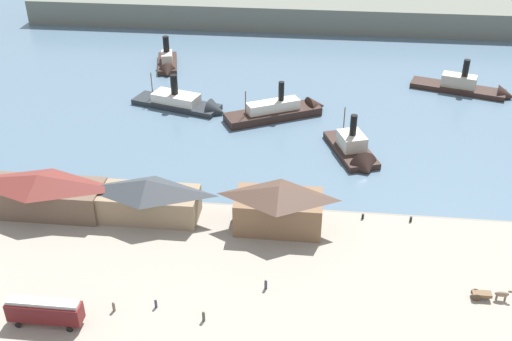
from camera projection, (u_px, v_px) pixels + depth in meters
The scene contains 20 objects.
ground_plane at pixel (268, 201), 112.19m from camera, with size 320.00×320.00×0.00m, color slate.
quay_promenade at pixel (255, 277), 93.08m from camera, with size 110.00×36.00×1.20m, color gray.
seawall_edge at pixel (266, 210), 108.86m from camera, with size 110.00×0.80×1.00m, color slate.
ferry_shed_west_terminal at pixel (41, 193), 105.52m from camera, with size 22.03×8.13×7.32m.
ferry_shed_customs_shed at pixel (148, 198), 104.05m from camera, with size 17.60×7.62×7.35m.
ferry_shed_central_terminal at pixel (279, 206), 101.26m from camera, with size 14.78×8.33×8.02m.
street_tram at pixel (45, 310), 82.49m from camera, with size 10.34×2.48×4.16m.
horse_cart at pixel (490, 294), 87.48m from camera, with size 5.62×1.32×1.87m.
pedestrian_walking_west at pixel (204, 316), 83.82m from camera, with size 0.44×0.44×1.76m.
pedestrian_by_tram at pixel (266, 284), 89.45m from camera, with size 0.43×0.43×1.75m.
pedestrian_standing_center at pixel (114, 307), 85.50m from camera, with size 0.41×0.41×1.68m.
pedestrian_at_waters_edge at pixel (156, 303), 86.14m from camera, with size 0.38×0.38×1.54m.
mooring_post_center_east at pixel (411, 219), 104.35m from camera, with size 0.44×0.44×0.90m, color black.
mooring_post_west at pixel (363, 216), 105.06m from camera, with size 0.44×0.44×0.90m, color black.
ferry_approaching_west at pixel (472, 88), 154.31m from camera, with size 25.94×12.81×10.56m.
ferry_outer_harbor at pixel (355, 152), 125.27m from camera, with size 11.94×18.94×11.13m.
ferry_moored_west at pixel (167, 64), 169.12m from camera, with size 8.60×17.35×9.88m.
ferry_near_quay at pixel (284, 110), 142.62m from camera, with size 24.59×16.49×10.48m.
ferry_departing_north at pixel (188, 104), 146.18m from camera, with size 24.54×12.58×10.43m.
far_headland at pixel (298, 11), 204.13m from camera, with size 180.00×24.00×8.00m, color #60665B.
Camera 1 is at (7.93, -93.24, 62.18)m, focal length 42.59 mm.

